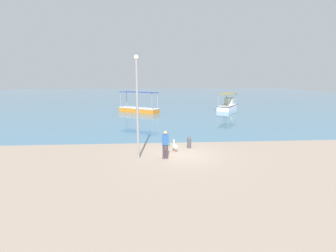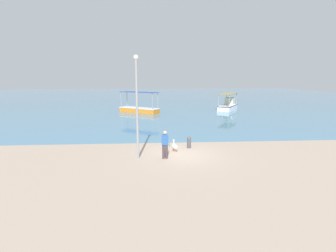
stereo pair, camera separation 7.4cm
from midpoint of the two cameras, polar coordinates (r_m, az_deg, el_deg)
The scene contains 9 objects.
ground at distance 16.62m, azimuth 3.02°, elevation -6.19°, with size 120.00×120.00×0.00m, color tan.
harbor_water at distance 64.00m, azimuth -2.13°, elevation 6.35°, with size 110.00×90.00×0.00m, color teal.
fishing_boat_outer at distance 36.07m, azimuth -6.24°, elevation 3.78°, with size 5.68×4.66×2.79m.
fishing_boat_far_right at distance 39.80m, azimuth 12.99°, elevation 4.39°, with size 4.05×5.10×2.43m.
pelican at distance 17.03m, azimuth 1.61°, elevation -4.45°, with size 0.48×0.77×0.80m.
lamp_post at distance 15.23m, azimuth -6.65°, elevation 5.17°, with size 0.28×0.28×6.03m.
mooring_bollard at distance 18.02m, azimuth 4.72°, elevation -3.44°, with size 0.29×0.29×0.81m.
fisherman_standing at distance 15.55m, azimuth -0.52°, elevation -3.89°, with size 0.41×0.24×1.69m.
glass_bottle at distance 18.39m, azimuth 0.40°, elevation -4.17°, with size 0.07×0.07×0.27m.
Camera 2 is at (-1.90, -15.79, 4.82)m, focal length 28.00 mm.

